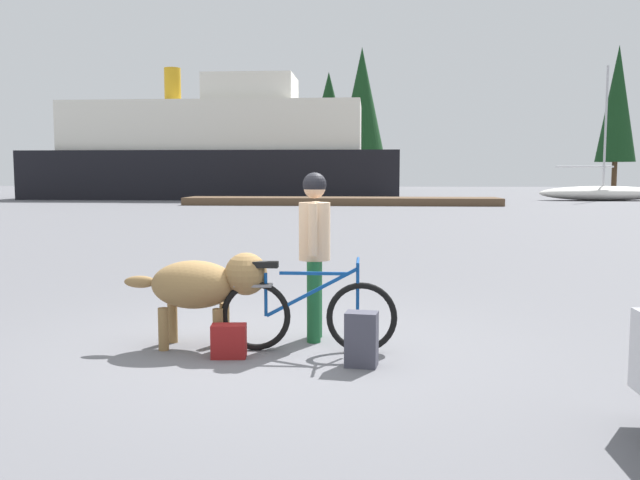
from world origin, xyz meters
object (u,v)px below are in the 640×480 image
handbag_pannier (229,341)px  sailboat_moored (603,193)px  bicycle (307,313)px  ferry_boat (218,153)px  backpack (362,339)px  person_cyclist (315,240)px  dog (205,284)px

handbag_pannier → sailboat_moored: sailboat_moored is taller
bicycle → sailboat_moored: (15.14, 37.15, 0.12)m
ferry_boat → backpack: bearing=-75.6°
bicycle → ferry_boat: ferry_boat is taller
backpack → handbag_pannier: (-1.23, 0.19, -0.09)m
sailboat_moored → backpack: bearing=-111.2°
person_cyclist → backpack: 1.32m
bicycle → ferry_boat: 40.52m
handbag_pannier → sailboat_moored: bearing=67.1°
ferry_boat → sailboat_moored: size_ratio=2.95×
person_cyclist → handbag_pannier: (-0.74, -0.75, -0.88)m
dog → backpack: bearing=-20.1°
ferry_boat → dog: bearing=-77.6°
bicycle → person_cyclist: (0.04, 0.47, 0.66)m
dog → ferry_boat: bearing=102.4°
backpack → handbag_pannier: backpack is taller
ferry_boat → sailboat_moored: ferry_boat is taller
backpack → handbag_pannier: size_ratio=1.53×
person_cyclist → dog: person_cyclist is taller
ferry_boat → sailboat_moored: bearing=-4.9°
ferry_boat → handbag_pannier: bearing=-77.3°
sailboat_moored → person_cyclist: bearing=-112.4°
bicycle → handbag_pannier: bicycle is taller
bicycle → backpack: (0.53, -0.47, -0.13)m
person_cyclist → backpack: person_cyclist is taller
person_cyclist → sailboat_moored: 39.67m
handbag_pannier → ferry_boat: bearing=102.7°
dog → ferry_boat: (-8.64, 39.17, 2.45)m
bicycle → backpack: bearing=-41.5°
handbag_pannier → sailboat_moored: size_ratio=0.04×
person_cyclist → ferry_boat: 40.04m
backpack → handbag_pannier: bearing=171.2°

